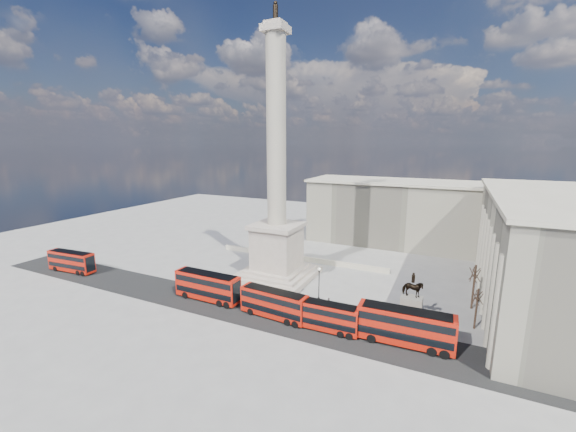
# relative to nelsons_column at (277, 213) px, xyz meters

# --- Properties ---
(ground) EXTENTS (180.00, 180.00, 0.00)m
(ground) POSITION_rel_nelsons_column_xyz_m (0.00, -5.00, -12.92)
(ground) COLOR gray
(ground) RESTS_ON ground
(asphalt_road) EXTENTS (120.00, 9.00, 0.01)m
(asphalt_road) POSITION_rel_nelsons_column_xyz_m (5.00, -15.00, -12.91)
(asphalt_road) COLOR black
(asphalt_road) RESTS_ON ground
(nelsons_column) EXTENTS (14.00, 14.00, 49.85)m
(nelsons_column) POSITION_rel_nelsons_column_xyz_m (0.00, 0.00, 0.00)
(nelsons_column) COLOR #B7A899
(nelsons_column) RESTS_ON ground
(balustrade_wall) EXTENTS (40.00, 0.60, 1.10)m
(balustrade_wall) POSITION_rel_nelsons_column_xyz_m (0.00, 11.00, -12.37)
(balustrade_wall) COLOR beige
(balustrade_wall) RESTS_ON ground
(building_east) EXTENTS (19.00, 46.00, 18.60)m
(building_east) POSITION_rel_nelsons_column_xyz_m (45.00, 5.00, -3.59)
(building_east) COLOR #B6B095
(building_east) RESTS_ON ground
(building_northeast) EXTENTS (51.00, 17.00, 16.60)m
(building_northeast) POSITION_rel_nelsons_column_xyz_m (20.00, 35.00, -4.59)
(building_northeast) COLOR #B6B095
(building_northeast) RESTS_ON ground
(red_bus_a) EXTENTS (11.81, 2.91, 4.78)m
(red_bus_a) POSITION_rel_nelsons_column_xyz_m (-5.60, -14.55, -10.41)
(red_bus_a) COLOR red
(red_bus_a) RESTS_ON ground
(red_bus_b) EXTENTS (10.93, 3.30, 4.37)m
(red_bus_b) POSITION_rel_nelsons_column_xyz_m (7.31, -15.15, -10.63)
(red_bus_b) COLOR red
(red_bus_b) RESTS_ON ground
(red_bus_c) EXTENTS (10.22, 2.61, 4.13)m
(red_bus_c) POSITION_rel_nelsons_column_xyz_m (15.32, -15.32, -10.75)
(red_bus_c) COLOR red
(red_bus_c) RESTS_ON ground
(red_bus_d) EXTENTS (12.31, 3.22, 4.96)m
(red_bus_d) POSITION_rel_nelsons_column_xyz_m (26.27, -14.34, -10.32)
(red_bus_d) COLOR red
(red_bus_d) RESTS_ON ground
(red_bus_e) EXTENTS (10.77, 3.28, 4.30)m
(red_bus_e) POSITION_rel_nelsons_column_xyz_m (-39.38, -15.81, -10.66)
(red_bus_e) COLOR red
(red_bus_e) RESTS_ON ground
(victorian_lamp) EXTENTS (0.50, 0.50, 5.83)m
(victorian_lamp) POSITION_rel_nelsons_column_xyz_m (11.30, -6.64, -9.48)
(victorian_lamp) COLOR black
(victorian_lamp) RESTS_ON ground
(equestrian_statue) EXTENTS (3.74, 2.81, 7.86)m
(equestrian_statue) POSITION_rel_nelsons_column_xyz_m (26.20, -7.97, -10.21)
(equestrian_statue) COLOR beige
(equestrian_statue) RESTS_ON ground
(bare_tree_near) EXTENTS (1.89, 1.89, 8.25)m
(bare_tree_near) POSITION_rel_nelsons_column_xyz_m (38.66, -5.39, -6.41)
(bare_tree_near) COLOR #332319
(bare_tree_near) RESTS_ON ground
(bare_tree_mid) EXTENTS (1.69, 1.69, 6.39)m
(bare_tree_mid) POSITION_rel_nelsons_column_xyz_m (34.71, -5.71, -7.88)
(bare_tree_mid) COLOR #332319
(bare_tree_mid) RESTS_ON ground
(bare_tree_far) EXTENTS (1.89, 1.89, 7.71)m
(bare_tree_far) POSITION_rel_nelsons_column_xyz_m (34.52, 1.11, -6.84)
(bare_tree_far) COLOR #332319
(bare_tree_far) RESTS_ON ground
(pedestrian_walking) EXTENTS (0.63, 0.44, 1.63)m
(pedestrian_walking) POSITION_rel_nelsons_column_xyz_m (13.66, -8.32, -12.10)
(pedestrian_walking) COLOR #272124
(pedestrian_walking) RESTS_ON ground
(pedestrian_standing) EXTENTS (1.07, 1.06, 1.74)m
(pedestrian_standing) POSITION_rel_nelsons_column_xyz_m (31.26, -8.24, -12.05)
(pedestrian_standing) COLOR #272124
(pedestrian_standing) RESTS_ON ground
(pedestrian_crossing) EXTENTS (0.54, 0.99, 1.60)m
(pedestrian_crossing) POSITION_rel_nelsons_column_xyz_m (15.46, -9.99, -12.12)
(pedestrian_crossing) COLOR #272124
(pedestrian_crossing) RESTS_ON ground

